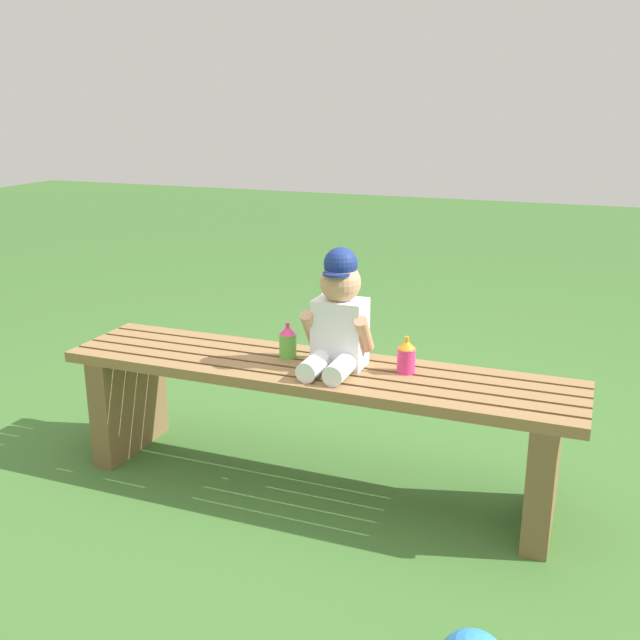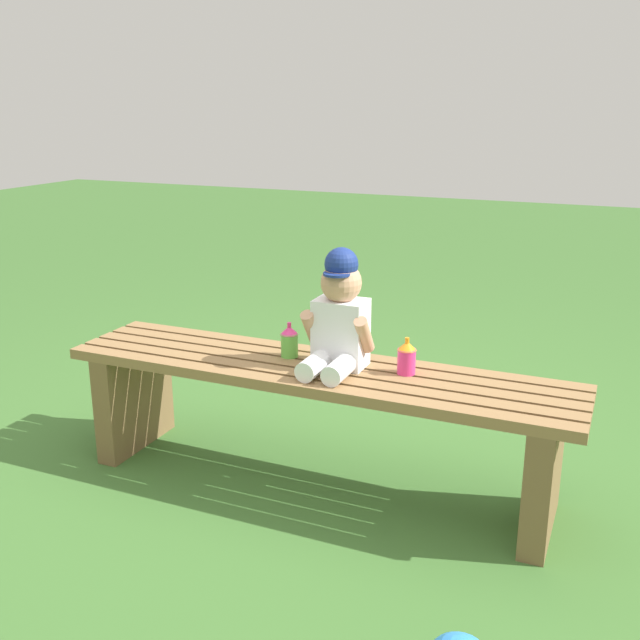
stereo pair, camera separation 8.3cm
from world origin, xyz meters
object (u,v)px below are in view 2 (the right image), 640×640
Objects in this scene: child_figure at (339,317)px; sippy_cup_left at (289,341)px; park_bench at (316,404)px; sippy_cup_right at (407,357)px.

child_figure reaches higher than sippy_cup_left.
sippy_cup_right reaches higher than park_bench.
park_bench is at bearing -22.71° from sippy_cup_left.
sippy_cup_left is 0.42m from sippy_cup_right.
sippy_cup_left and sippy_cup_right have the same top height.
child_figure is (0.07, 0.02, 0.32)m from park_bench.
park_bench is 0.24m from sippy_cup_left.
child_figure reaches higher than sippy_cup_right.
sippy_cup_right is at bearing 7.69° from child_figure.
child_figure is 0.26m from sippy_cup_right.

